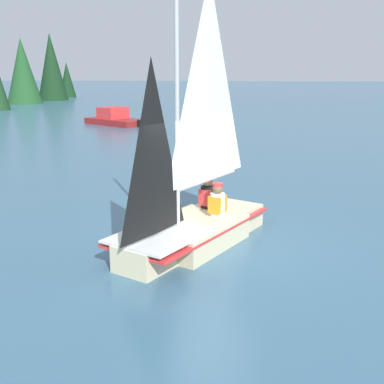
# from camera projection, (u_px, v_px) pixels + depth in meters

# --- Properties ---
(ground_plane) EXTENTS (260.00, 260.00, 0.00)m
(ground_plane) POSITION_uv_depth(u_px,v_px,m) (192.00, 244.00, 9.61)
(ground_plane) COLOR #38607A
(sailboat_main) EXTENTS (3.98, 3.11, 5.26)m
(sailboat_main) POSITION_uv_depth(u_px,v_px,m) (193.00, 208.00, 9.46)
(sailboat_main) COLOR beige
(sailboat_main) RESTS_ON ground_plane
(sailor_helm) EXTENTS (0.42, 0.41, 1.16)m
(sailor_helm) POSITION_uv_depth(u_px,v_px,m) (217.00, 208.00, 9.83)
(sailor_helm) COLOR black
(sailor_helm) RESTS_ON ground_plane
(sailor_crew) EXTENTS (0.42, 0.41, 1.16)m
(sailor_crew) POSITION_uv_depth(u_px,v_px,m) (208.00, 201.00, 10.40)
(sailor_crew) COLOR black
(sailor_crew) RESTS_ON ground_plane
(motorboat_distant) EXTENTS (3.92, 4.38, 1.06)m
(motorboat_distant) POSITION_uv_depth(u_px,v_px,m) (115.00, 119.00, 30.13)
(motorboat_distant) COLOR maroon
(motorboat_distant) RESTS_ON ground_plane
(treeline_shore) EXTENTS (21.35, 4.27, 7.14)m
(treeline_shore) POSITION_uv_depth(u_px,v_px,m) (36.00, 71.00, 49.34)
(treeline_shore) COLOR #143319
(treeline_shore) RESTS_ON ground_plane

